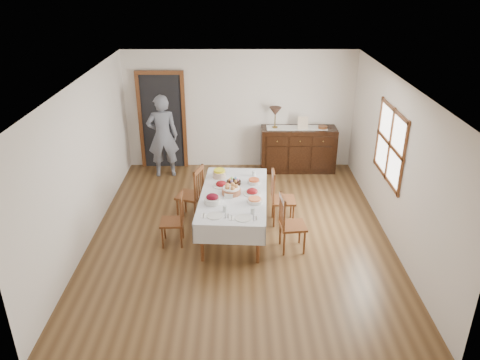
{
  "coord_description": "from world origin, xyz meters",
  "views": [
    {
      "loc": [
        -0.02,
        -6.93,
        4.2
      ],
      "look_at": [
        0.0,
        0.1,
        0.95
      ],
      "focal_mm": 35.0,
      "sensor_mm": 36.0,
      "label": 1
    }
  ],
  "objects_px": {
    "chair_right_far": "(280,197)",
    "sideboard": "(298,149)",
    "chair_left_near": "(175,219)",
    "person": "(163,133)",
    "table_lamp": "(275,112)",
    "chair_left_far": "(192,193)",
    "dining_table": "(234,198)",
    "chair_right_near": "(290,223)"
  },
  "relations": [
    {
      "from": "chair_left_near",
      "to": "chair_left_far",
      "type": "distance_m",
      "value": 0.86
    },
    {
      "from": "chair_right_near",
      "to": "sideboard",
      "type": "distance_m",
      "value": 3.27
    },
    {
      "from": "chair_left_near",
      "to": "person",
      "type": "xyz_separation_m",
      "value": [
        -0.57,
        2.78,
        0.5
      ]
    },
    {
      "from": "chair_left_near",
      "to": "chair_right_far",
      "type": "height_order",
      "value": "chair_right_far"
    },
    {
      "from": "chair_right_far",
      "to": "table_lamp",
      "type": "height_order",
      "value": "table_lamp"
    },
    {
      "from": "dining_table",
      "to": "chair_right_near",
      "type": "height_order",
      "value": "chair_right_near"
    },
    {
      "from": "chair_left_far",
      "to": "person",
      "type": "relative_size",
      "value": 0.53
    },
    {
      "from": "sideboard",
      "to": "person",
      "type": "height_order",
      "value": "person"
    },
    {
      "from": "chair_right_far",
      "to": "sideboard",
      "type": "bearing_deg",
      "value": -14.38
    },
    {
      "from": "dining_table",
      "to": "table_lamp",
      "type": "xyz_separation_m",
      "value": [
        0.87,
        2.7,
        0.69
      ]
    },
    {
      "from": "chair_right_far",
      "to": "sideboard",
      "type": "xyz_separation_m",
      "value": [
        0.58,
        2.36,
        -0.01
      ]
    },
    {
      "from": "chair_right_far",
      "to": "chair_right_near",
      "type": "bearing_deg",
      "value": -175.46
    },
    {
      "from": "chair_left_near",
      "to": "table_lamp",
      "type": "xyz_separation_m",
      "value": [
        1.82,
        3.07,
        0.88
      ]
    },
    {
      "from": "dining_table",
      "to": "person",
      "type": "bearing_deg",
      "value": 125.71
    },
    {
      "from": "sideboard",
      "to": "person",
      "type": "bearing_deg",
      "value": -174.65
    },
    {
      "from": "table_lamp",
      "to": "person",
      "type": "bearing_deg",
      "value": -173.0
    },
    {
      "from": "chair_left_near",
      "to": "chair_left_far",
      "type": "relative_size",
      "value": 0.89
    },
    {
      "from": "dining_table",
      "to": "person",
      "type": "distance_m",
      "value": 2.87
    },
    {
      "from": "person",
      "to": "chair_left_near",
      "type": "bearing_deg",
      "value": 93.47
    },
    {
      "from": "chair_right_far",
      "to": "sideboard",
      "type": "relative_size",
      "value": 0.61
    },
    {
      "from": "chair_right_near",
      "to": "person",
      "type": "relative_size",
      "value": 0.5
    },
    {
      "from": "person",
      "to": "dining_table",
      "type": "bearing_deg",
      "value": 114.2
    },
    {
      "from": "chair_right_far",
      "to": "person",
      "type": "distance_m",
      "value": 3.17
    },
    {
      "from": "table_lamp",
      "to": "chair_left_far",
      "type": "bearing_deg",
      "value": -125.72
    },
    {
      "from": "chair_right_far",
      "to": "table_lamp",
      "type": "bearing_deg",
      "value": -1.89
    },
    {
      "from": "dining_table",
      "to": "chair_left_near",
      "type": "bearing_deg",
      "value": -155.42
    },
    {
      "from": "chair_left_near",
      "to": "person",
      "type": "distance_m",
      "value": 2.88
    },
    {
      "from": "dining_table",
      "to": "chair_left_far",
      "type": "bearing_deg",
      "value": 151.56
    },
    {
      "from": "dining_table",
      "to": "person",
      "type": "height_order",
      "value": "person"
    },
    {
      "from": "chair_right_far",
      "to": "person",
      "type": "height_order",
      "value": "person"
    },
    {
      "from": "dining_table",
      "to": "chair_right_near",
      "type": "relative_size",
      "value": 2.28
    },
    {
      "from": "chair_left_near",
      "to": "sideboard",
      "type": "distance_m",
      "value": 3.85
    },
    {
      "from": "sideboard",
      "to": "table_lamp",
      "type": "height_order",
      "value": "table_lamp"
    },
    {
      "from": "dining_table",
      "to": "chair_right_near",
      "type": "bearing_deg",
      "value": -28.67
    },
    {
      "from": "sideboard",
      "to": "table_lamp",
      "type": "xyz_separation_m",
      "value": [
        -0.53,
        0.02,
        0.84
      ]
    },
    {
      "from": "chair_left_far",
      "to": "chair_right_far",
      "type": "height_order",
      "value": "chair_left_far"
    },
    {
      "from": "dining_table",
      "to": "chair_right_near",
      "type": "distance_m",
      "value": 1.06
    },
    {
      "from": "person",
      "to": "table_lamp",
      "type": "height_order",
      "value": "person"
    },
    {
      "from": "chair_left_near",
      "to": "chair_right_far",
      "type": "xyz_separation_m",
      "value": [
        1.77,
        0.69,
        0.05
      ]
    },
    {
      "from": "chair_left_near",
      "to": "sideboard",
      "type": "xyz_separation_m",
      "value": [
        2.35,
        3.05,
        0.04
      ]
    },
    {
      "from": "chair_left_far",
      "to": "table_lamp",
      "type": "bearing_deg",
      "value": 162.65
    },
    {
      "from": "table_lamp",
      "to": "sideboard",
      "type": "bearing_deg",
      "value": -2.23
    }
  ]
}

